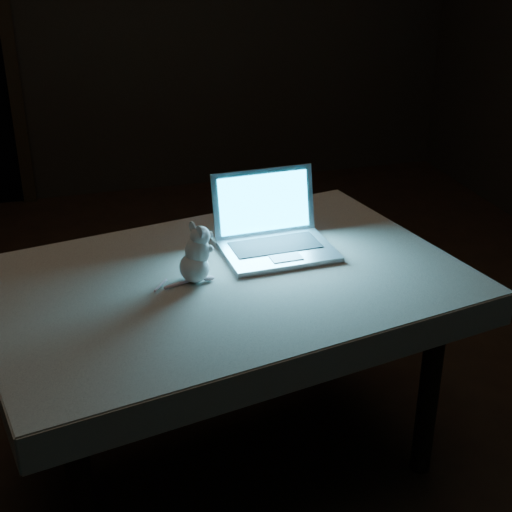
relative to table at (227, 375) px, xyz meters
name	(u,v)px	position (x,y,z in m)	size (l,w,h in m)	color
floor	(205,412)	(-0.02, 0.28, -0.36)	(5.00, 5.00, 0.00)	black
table	(227,375)	(0.00, 0.00, 0.00)	(1.34, 0.86, 0.72)	black
tablecloth	(215,288)	(-0.02, 0.03, 0.31)	(1.44, 0.96, 0.10)	beige
laptop	(279,220)	(0.21, 0.11, 0.49)	(0.35, 0.31, 0.24)	#AEAFB3
plush_mouse	(194,253)	(-0.09, 0.00, 0.46)	(0.13, 0.13, 0.18)	white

